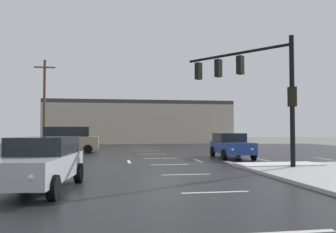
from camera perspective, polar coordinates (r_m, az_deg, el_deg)
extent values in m
plane|color=slate|center=(20.06, -0.65, -7.40)|extent=(120.00, 120.00, 0.00)
cube|color=#232326|center=(20.06, -0.65, -7.37)|extent=(44.00, 44.00, 0.02)
cube|color=white|center=(17.72, 17.71, -7.44)|extent=(4.00, 1.60, 0.06)
cube|color=silver|center=(6.71, 18.17, -17.68)|extent=(2.00, 0.15, 0.01)
cube|color=silver|center=(10.35, 7.73, -12.20)|extent=(2.00, 0.15, 0.01)
cube|color=silver|center=(14.18, 2.98, -9.48)|extent=(2.00, 0.15, 0.01)
cube|color=silver|center=(18.09, 0.30, -7.90)|extent=(2.00, 0.15, 0.01)
cube|color=silver|center=(22.03, -1.42, -6.87)|extent=(2.00, 0.15, 0.01)
cube|color=silver|center=(25.99, -2.61, -6.15)|extent=(2.00, 0.15, 0.01)
cube|color=silver|center=(29.96, -3.48, -5.62)|extent=(2.00, 0.15, 0.01)
cube|color=silver|center=(33.93, -4.15, -5.21)|extent=(2.00, 0.15, 0.01)
cube|color=silver|center=(37.91, -4.67, -4.89)|extent=(2.00, 0.15, 0.01)
cube|color=silver|center=(20.07, -17.99, -7.22)|extent=(0.15, 2.00, 0.01)
cube|color=silver|center=(19.86, -6.41, -7.37)|extent=(0.15, 2.00, 0.01)
cube|color=silver|center=(20.45, 4.95, -7.23)|extent=(0.15, 2.00, 0.01)
cube|color=silver|center=(21.76, 15.29, -6.85)|extent=(0.15, 2.00, 0.01)
cube|color=silver|center=(23.69, 24.19, -6.35)|extent=(0.15, 2.00, 0.01)
cube|color=silver|center=(17.12, 13.19, -8.17)|extent=(0.45, 7.00, 0.01)
cylinder|color=black|center=(16.91, 19.69, 2.46)|extent=(0.22, 0.22, 6.03)
cylinder|color=black|center=(18.69, 10.93, 10.05)|extent=(3.80, 4.86, 0.14)
cube|color=black|center=(18.41, 11.75, 8.26)|extent=(0.46, 0.44, 0.95)
sphere|color=yellow|center=(18.55, 11.31, 9.08)|extent=(0.20, 0.20, 0.20)
cube|color=black|center=(19.14, 8.24, 7.84)|extent=(0.46, 0.44, 0.95)
sphere|color=yellow|center=(19.28, 7.85, 8.62)|extent=(0.20, 0.20, 0.20)
cube|color=black|center=(19.94, 5.02, 7.42)|extent=(0.46, 0.44, 0.95)
sphere|color=yellow|center=(20.09, 4.65, 8.18)|extent=(0.20, 0.20, 0.20)
cube|color=black|center=(16.93, 19.68, 3.08)|extent=(0.28, 0.36, 0.90)
cube|color=#BCB29E|center=(49.16, -4.79, -1.24)|extent=(25.06, 8.00, 5.24)
cube|color=#3F3D3A|center=(49.28, -4.77, 2.10)|extent=(25.06, 8.00, 0.50)
cube|color=tan|center=(28.44, -16.17, -4.10)|extent=(4.83, 2.02, 0.95)
cube|color=black|center=(28.42, -16.15, -2.39)|extent=(3.39, 1.84, 0.75)
cylinder|color=black|center=(29.30, -12.78, -5.00)|extent=(0.66, 0.23, 0.66)
cylinder|color=black|center=(27.36, -12.99, -5.21)|extent=(0.66, 0.23, 0.66)
cylinder|color=black|center=(29.64, -19.12, -4.91)|extent=(0.66, 0.23, 0.66)
cylinder|color=black|center=(27.72, -19.77, -5.10)|extent=(0.66, 0.23, 0.66)
sphere|color=white|center=(28.91, -11.39, -4.11)|extent=(0.18, 0.18, 0.18)
sphere|color=white|center=(27.66, -11.45, -4.20)|extent=(0.18, 0.18, 0.18)
cube|color=#B7BABF|center=(11.17, -20.60, -7.84)|extent=(2.29, 4.67, 0.70)
cube|color=black|center=(11.77, -19.55, -4.50)|extent=(1.92, 2.64, 0.55)
cylinder|color=black|center=(9.50, -18.24, -11.02)|extent=(0.29, 0.68, 0.66)
cylinder|color=black|center=(12.45, -14.43, -8.93)|extent=(0.29, 0.68, 0.66)
cylinder|color=black|center=(12.93, -22.36, -8.58)|extent=(0.29, 0.68, 0.66)
sphere|color=white|center=(8.91, -21.42, -9.31)|extent=(0.18, 0.18, 0.18)
cube|color=navy|center=(22.58, 10.40, -5.00)|extent=(2.09, 4.61, 0.70)
cube|color=black|center=(23.21, 9.94, -3.38)|extent=(1.81, 2.58, 0.55)
cylinder|color=black|center=(21.41, 13.86, -6.07)|extent=(0.26, 0.67, 0.66)
cylinder|color=black|center=(20.89, 9.17, -6.20)|extent=(0.26, 0.67, 0.66)
cylinder|color=black|center=(24.32, 11.47, -5.61)|extent=(0.26, 0.67, 0.66)
cylinder|color=black|center=(23.86, 7.31, -5.70)|extent=(0.26, 0.67, 0.66)
sphere|color=white|center=(20.65, 13.62, -5.24)|extent=(0.18, 0.18, 0.18)
sphere|color=white|center=(20.31, 10.53, -5.32)|extent=(0.18, 0.18, 0.18)
cylinder|color=brown|center=(39.59, -19.62, 2.08)|extent=(0.28, 0.28, 9.34)
cube|color=brown|center=(40.05, -19.55, 7.61)|extent=(2.20, 0.14, 0.14)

